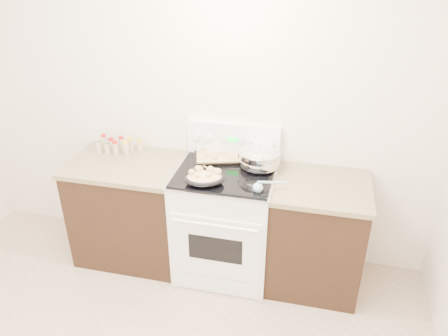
# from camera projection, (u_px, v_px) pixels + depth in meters

# --- Properties ---
(room_shell) EXTENTS (4.10, 3.60, 2.75)m
(room_shell) POSITION_uv_depth(u_px,v_px,m) (70.00, 163.00, 1.85)
(room_shell) COLOR white
(room_shell) RESTS_ON ground
(counter_left) EXTENTS (0.93, 0.67, 0.92)m
(counter_left) POSITION_uv_depth(u_px,v_px,m) (132.00, 209.00, 3.76)
(counter_left) COLOR black
(counter_left) RESTS_ON ground
(counter_right) EXTENTS (0.73, 0.67, 0.92)m
(counter_right) POSITION_uv_depth(u_px,v_px,m) (316.00, 234.00, 3.44)
(counter_right) COLOR black
(counter_right) RESTS_ON ground
(kitchen_range) EXTENTS (0.78, 0.73, 1.22)m
(kitchen_range) POSITION_uv_depth(u_px,v_px,m) (226.00, 220.00, 3.57)
(kitchen_range) COLOR white
(kitchen_range) RESTS_ON ground
(mixing_bowl) EXTENTS (0.33, 0.33, 0.19)m
(mixing_bowl) POSITION_uv_depth(u_px,v_px,m) (259.00, 159.00, 3.37)
(mixing_bowl) COLOR silver
(mixing_bowl) RESTS_ON kitchen_range
(roasting_pan) EXTENTS (0.33, 0.27, 0.11)m
(roasting_pan) POSITION_uv_depth(u_px,v_px,m) (205.00, 178.00, 3.17)
(roasting_pan) COLOR black
(roasting_pan) RESTS_ON kitchen_range
(baking_sheet) EXTENTS (0.43, 0.35, 0.06)m
(baking_sheet) POSITION_uv_depth(u_px,v_px,m) (217.00, 157.00, 3.53)
(baking_sheet) COLOR black
(baking_sheet) RESTS_ON kitchen_range
(wooden_spoon) EXTENTS (0.21, 0.19, 0.04)m
(wooden_spoon) POSITION_uv_depth(u_px,v_px,m) (205.00, 174.00, 3.29)
(wooden_spoon) COLOR #AB7C4E
(wooden_spoon) RESTS_ON kitchen_range
(blue_ladle) EXTENTS (0.24, 0.16, 0.09)m
(blue_ladle) POSITION_uv_depth(u_px,v_px,m) (260.00, 187.00, 3.09)
(blue_ladle) COLOR #91C9D8
(blue_ladle) RESTS_ON kitchen_range
(spice_jars) EXTENTS (0.38, 0.14, 0.13)m
(spice_jars) POSITION_uv_depth(u_px,v_px,m) (118.00, 145.00, 3.67)
(spice_jars) COLOR #BFB28C
(spice_jars) RESTS_ON counter_left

